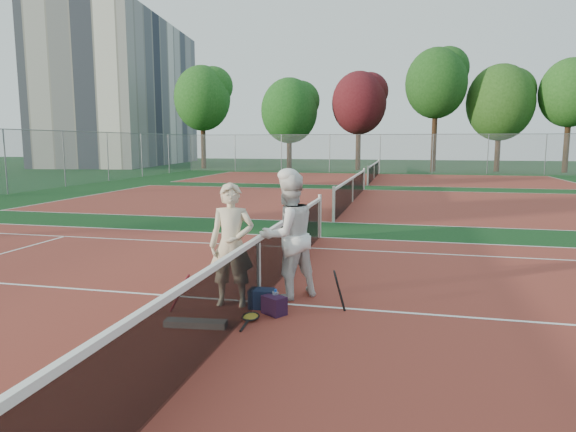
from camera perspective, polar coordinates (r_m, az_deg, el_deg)
The scene contains 24 objects.
ground at distance 7.88m, azimuth -3.24°, elevation -9.57°, with size 130.00×130.00×0.00m, color black.
court_main at distance 7.88m, azimuth -3.24°, elevation -9.55°, with size 23.77×10.97×0.01m, color maroon.
court_far_a at distance 20.94m, azimuth 7.17°, elevation 1.57°, with size 23.77×10.97×0.01m, color maroon.
court_far_b at distance 34.35m, azimuth 9.52°, elevation 4.10°, with size 23.77×10.97×0.01m, color maroon.
net_main at distance 7.74m, azimuth -3.27°, elevation -5.97°, with size 0.10×10.98×1.02m, color black, non-canonical shape.
net_far_a at distance 20.89m, azimuth 7.20°, elevation 2.95°, with size 0.10×10.98×1.02m, color black, non-canonical shape.
net_far_b at distance 34.32m, azimuth 9.54°, elevation 4.94°, with size 0.10×10.98×1.02m, color black, non-canonical shape.
fence_back at distance 41.26m, azimuth 10.19°, elevation 6.84°, with size 32.00×0.06×3.00m, color slate, non-canonical shape.
apartment_block at distance 59.62m, azimuth -17.79°, elevation 12.74°, with size 10.00×22.00×15.00m, color beige.
player_a at distance 7.57m, azimuth -6.27°, elevation -3.22°, with size 0.66×0.44×1.82m, color beige.
player_b at distance 7.91m, azimuth 0.01°, elevation -2.20°, with size 0.95×0.74×1.95m, color white.
racket_red at distance 7.51m, azimuth -11.38°, elevation -8.45°, with size 0.30×0.27×0.55m, color maroon, non-canonical shape.
racket_black_held at distance 7.44m, azimuth 5.39°, elevation -8.31°, with size 0.19×0.27×0.59m, color black, non-canonical shape.
racket_spare at distance 7.14m, azimuth -4.16°, elevation -11.18°, with size 0.60×0.27×0.07m, color black, non-canonical shape.
sports_bag_navy at distance 7.58m, azimuth -2.94°, elevation -9.16°, with size 0.36×0.25×0.28m, color black.
sports_bag_purple at distance 7.32m, azimuth -1.54°, elevation -9.88°, with size 0.32×0.22×0.26m, color black.
net_cover_canvas at distance 6.99m, azimuth -10.23°, elevation -11.68°, with size 0.82×0.19×0.09m, color slate.
water_bottle at distance 7.40m, azimuth -1.40°, elevation -9.54°, with size 0.09×0.09×0.30m, color silver.
tree_back_0 at distance 48.24m, azimuth -9.50°, elevation 12.75°, with size 5.08×5.08×9.26m.
tree_back_1 at distance 45.38m, azimuth 0.15°, elevation 11.61°, with size 4.89×4.89×7.92m.
tree_back_maroon at distance 45.17m, azimuth 7.89°, elevation 12.31°, with size 4.64×4.64×8.38m.
tree_back_3 at distance 44.47m, azimuth 16.14°, elevation 13.95°, with size 4.93×4.93×9.95m.
tree_back_4 at distance 45.93m, azimuth 22.51°, elevation 11.55°, with size 5.35×5.35×8.66m.
tree_back_5 at distance 46.68m, azimuth 28.88°, elevation 11.88°, with size 4.65×4.65×8.90m.
Camera 1 is at (2.12, -7.20, 2.41)m, focal length 32.00 mm.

